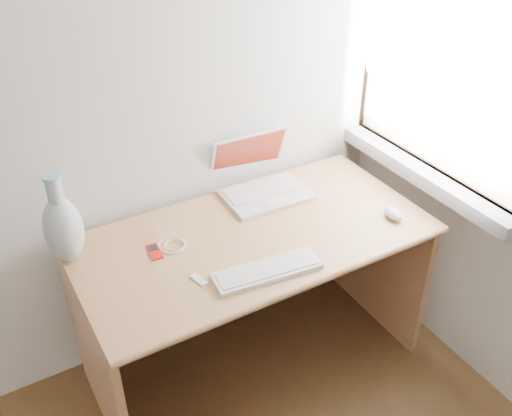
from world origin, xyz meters
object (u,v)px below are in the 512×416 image
desk (244,263)px  external_keyboard (267,271)px  laptop (260,181)px  vase (63,227)px

desk → external_keyboard: size_ratio=3.44×
laptop → vase: size_ratio=1.02×
external_keyboard → vase: (-0.57, 0.42, 0.13)m
external_keyboard → vase: vase is taller
desk → vase: bearing=170.0°
desk → external_keyboard: bearing=-103.5°
desk → laptop: size_ratio=3.81×
desk → vase: vase is taller
external_keyboard → laptop: bearing=68.6°
external_keyboard → vase: 0.72m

